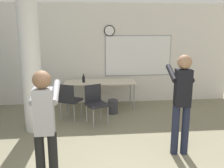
{
  "coord_description": "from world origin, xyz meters",
  "views": [
    {
      "loc": [
        -0.15,
        -2.0,
        2.17
      ],
      "look_at": [
        0.28,
        2.23,
        1.18
      ],
      "focal_mm": 40.0,
      "sensor_mm": 36.0,
      "label": 1
    }
  ],
  "objects_px": {
    "folding_table": "(100,83)",
    "bottle_on_table": "(84,79)",
    "person_playing_front": "(45,123)",
    "chair_table_left": "(69,99)",
    "chair_table_front": "(96,101)",
    "person_playing_side": "(182,97)"
  },
  "relations": [
    {
      "from": "bottle_on_table",
      "to": "person_playing_front",
      "type": "relative_size",
      "value": 0.14
    },
    {
      "from": "folding_table",
      "to": "chair_table_front",
      "type": "height_order",
      "value": "chair_table_front"
    },
    {
      "from": "bottle_on_table",
      "to": "person_playing_side",
      "type": "xyz_separation_m",
      "value": [
        1.66,
        -2.6,
        0.2
      ]
    },
    {
      "from": "chair_table_left",
      "to": "bottle_on_table",
      "type": "bearing_deg",
      "value": 66.31
    },
    {
      "from": "chair_table_front",
      "to": "person_playing_side",
      "type": "relative_size",
      "value": 0.5
    },
    {
      "from": "bottle_on_table",
      "to": "person_playing_side",
      "type": "relative_size",
      "value": 0.13
    },
    {
      "from": "chair_table_left",
      "to": "chair_table_front",
      "type": "relative_size",
      "value": 1.0
    },
    {
      "from": "bottle_on_table",
      "to": "chair_table_left",
      "type": "distance_m",
      "value": 0.89
    },
    {
      "from": "folding_table",
      "to": "bottle_on_table",
      "type": "xyz_separation_m",
      "value": [
        -0.44,
        -0.05,
        0.13
      ]
    },
    {
      "from": "person_playing_side",
      "to": "person_playing_front",
      "type": "relative_size",
      "value": 1.05
    },
    {
      "from": "bottle_on_table",
      "to": "chair_table_front",
      "type": "relative_size",
      "value": 0.26
    },
    {
      "from": "folding_table",
      "to": "chair_table_left",
      "type": "xyz_separation_m",
      "value": [
        -0.77,
        -0.81,
        -0.17
      ]
    },
    {
      "from": "chair_table_left",
      "to": "chair_table_front",
      "type": "xyz_separation_m",
      "value": [
        0.61,
        -0.27,
        0.0
      ]
    },
    {
      "from": "person_playing_side",
      "to": "person_playing_front",
      "type": "bearing_deg",
      "value": -158.89
    },
    {
      "from": "person_playing_front",
      "to": "person_playing_side",
      "type": "bearing_deg",
      "value": 21.11
    },
    {
      "from": "chair_table_front",
      "to": "person_playing_side",
      "type": "distance_m",
      "value": 2.15
    },
    {
      "from": "folding_table",
      "to": "chair_table_front",
      "type": "xyz_separation_m",
      "value": [
        -0.17,
        -1.08,
        -0.17
      ]
    },
    {
      "from": "bottle_on_table",
      "to": "chair_table_front",
      "type": "xyz_separation_m",
      "value": [
        0.27,
        -1.03,
        -0.3
      ]
    },
    {
      "from": "bottle_on_table",
      "to": "person_playing_front",
      "type": "distance_m",
      "value": 3.45
    },
    {
      "from": "chair_table_front",
      "to": "person_playing_front",
      "type": "relative_size",
      "value": 0.53
    },
    {
      "from": "folding_table",
      "to": "person_playing_front",
      "type": "bearing_deg",
      "value": -104.46
    },
    {
      "from": "person_playing_side",
      "to": "chair_table_left",
      "type": "bearing_deg",
      "value": 137.51
    }
  ]
}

